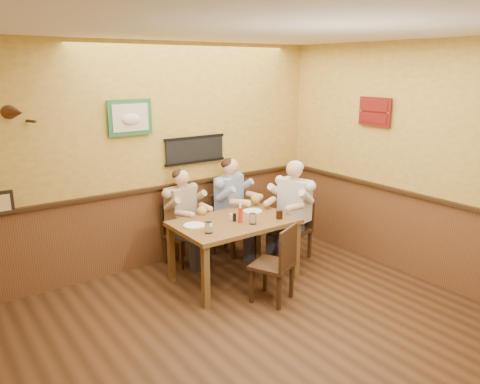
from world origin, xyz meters
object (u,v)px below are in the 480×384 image
object	(u,v)px
water_glass_left	(209,228)
salt_shaker	(231,217)
chair_right_end	(294,229)
chair_near_side	(272,263)
cola_tumbler	(279,214)
hot_sauce_bottle	(240,214)
chair_back_left	(182,234)
pepper_shaker	(235,217)
water_glass_mid	(253,219)
diner_tan_shirt	(181,222)
chair_back_right	(229,224)
diner_blue_polo	(229,212)
dining_table	(234,228)
diner_white_elder	(294,216)

from	to	relation	value
water_glass_left	salt_shaker	xyz separation A→B (m)	(0.44, 0.21, -0.02)
chair_right_end	chair_near_side	world-z (taller)	chair_near_side
cola_tumbler	salt_shaker	bearing A→B (deg)	151.26
chair_right_end	water_glass_left	distance (m)	1.55
chair_right_end	chair_near_side	distance (m)	1.22
chair_near_side	hot_sauce_bottle	bearing A→B (deg)	-112.87
chair_back_left	pepper_shaker	distance (m)	0.95
chair_right_end	cola_tumbler	size ratio (longest dim) A/B	8.08
water_glass_mid	pepper_shaker	distance (m)	0.23
pepper_shaker	salt_shaker	bearing A→B (deg)	109.05
diner_tan_shirt	water_glass_left	distance (m)	1.04
chair_back_right	diner_blue_polo	world-z (taller)	diner_blue_polo
dining_table	water_glass_mid	distance (m)	0.29
chair_near_side	diner_tan_shirt	bearing A→B (deg)	-102.64
chair_back_left	cola_tumbler	distance (m)	1.35
chair_right_end	pepper_shaker	bearing A→B (deg)	-98.90
chair_near_side	diner_tan_shirt	distance (m)	1.50
pepper_shaker	water_glass_left	bearing A→B (deg)	-160.10
cola_tumbler	hot_sauce_bottle	world-z (taller)	hot_sauce_bottle
diner_blue_polo	salt_shaker	size ratio (longest dim) A/B	14.28
cola_tumbler	salt_shaker	size ratio (longest dim) A/B	1.24
chair_back_right	water_glass_left	bearing A→B (deg)	-158.26
diner_blue_polo	diner_white_elder	size ratio (longest dim) A/B	1.00
water_glass_mid	salt_shaker	bearing A→B (deg)	117.57
diner_tan_shirt	water_glass_mid	size ratio (longest dim) A/B	9.00
dining_table	diner_blue_polo	distance (m)	0.83
chair_back_right	salt_shaker	xyz separation A→B (m)	(-0.45, -0.69, 0.37)
diner_white_elder	chair_back_left	bearing A→B (deg)	-133.73
dining_table	diner_white_elder	xyz separation A→B (m)	(1.01, 0.07, -0.06)
chair_right_end	chair_back_right	bearing A→B (deg)	-151.79
chair_near_side	water_glass_mid	bearing A→B (deg)	-123.11
chair_right_end	diner_blue_polo	distance (m)	0.90
cola_tumbler	chair_back_left	bearing A→B (deg)	125.52
chair_right_end	water_glass_mid	size ratio (longest dim) A/B	6.69
hot_sauce_bottle	pepper_shaker	bearing A→B (deg)	113.22
diner_tan_shirt	chair_right_end	bearing A→B (deg)	-43.36
diner_white_elder	hot_sauce_bottle	distance (m)	1.03
diner_white_elder	pepper_shaker	size ratio (longest dim) A/B	12.57
dining_table	salt_shaker	size ratio (longest dim) A/B	16.67
diner_white_elder	water_glass_left	bearing A→B (deg)	-94.16
dining_table	cola_tumbler	xyz separation A→B (m)	(0.48, -0.26, 0.14)
diner_tan_shirt	cola_tumbler	distance (m)	1.31
diner_white_elder	pepper_shaker	world-z (taller)	diner_white_elder
water_glass_mid	hot_sauce_bottle	world-z (taller)	hot_sauce_bottle
pepper_shaker	cola_tumbler	bearing A→B (deg)	-25.13
hot_sauce_bottle	chair_right_end	bearing A→B (deg)	9.42
chair_back_left	diner_tan_shirt	distance (m)	0.17
chair_back_right	chair_right_end	bearing A→B (deg)	-71.70
hot_sauce_bottle	chair_back_left	bearing A→B (deg)	108.14
water_glass_mid	hot_sauce_bottle	xyz separation A→B (m)	(-0.08, 0.13, 0.04)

